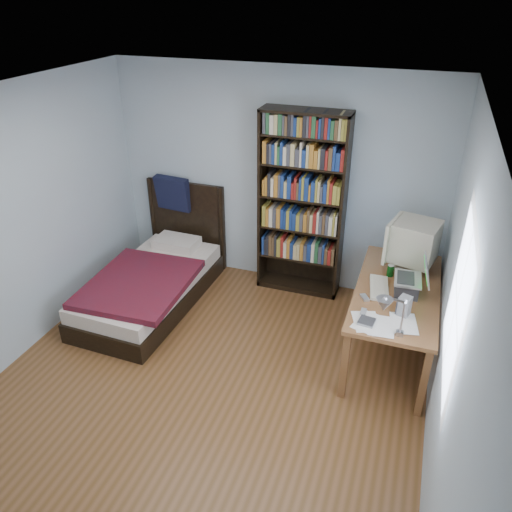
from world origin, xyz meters
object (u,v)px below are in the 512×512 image
desk (397,293)px  bed (153,280)px  crt_monitor (412,242)px  bookshelf (302,206)px  keyboard (379,288)px  speaker (404,306)px  desk_lamp (387,308)px  soda_can (390,271)px  laptop (409,283)px

desk → bed: bearing=-172.0°
crt_monitor → bookshelf: 1.28m
keyboard → speaker: bearing=-63.3°
desk_lamp → soda_can: bearing=92.5°
desk → keyboard: size_ratio=3.82×
crt_monitor → bookshelf: bookshelf is taller
desk → speaker: (0.08, -0.84, 0.41)m
keyboard → bookshelf: size_ratio=0.20×
laptop → keyboard: bearing=-176.9°
keyboard → bookshelf: bookshelf is taller
laptop → speaker: size_ratio=2.03×
bed → bookshelf: bearing=28.1°
desk → laptop: 0.64m
soda_can → bookshelf: bookshelf is taller
bookshelf → desk_lamp: bearing=-59.9°
bed → soda_can: bearing=3.5°
soda_can → bed: size_ratio=0.06×
crt_monitor → speaker: crt_monitor is taller
desk → crt_monitor: size_ratio=3.07×
laptop → bookshelf: size_ratio=0.18×
keyboard → desk_lamp: bearing=-91.1°
speaker → desk_lamp: bearing=-81.6°
laptop → speaker: bearing=-91.8°
desk_lamp → speaker: 0.76m
speaker → laptop: bearing=107.1°
keyboard → bed: 2.53m
keyboard → bed: size_ratio=0.20×
desk → desk_lamp: size_ratio=2.67×
desk_lamp → speaker: desk_lamp is taller
soda_can → bed: (-2.55, -0.15, -0.53)m
soda_can → speaker: bearing=-74.4°
desk_lamp → bookshelf: (-1.11, 1.92, -0.16)m
crt_monitor → soda_can: bearing=-123.4°
crt_monitor → desk_lamp: bearing=-93.7°
crt_monitor → speaker: bearing=-88.5°
desk_lamp → bookshelf: size_ratio=0.28×
bookshelf → bed: bearing=-151.9°
bookshelf → bed: bookshelf is taller
desk_lamp → bed: size_ratio=0.29×
speaker → bookshelf: bearing=153.1°
keyboard → crt_monitor: bearing=58.3°
crt_monitor → keyboard: 0.62m
bookshelf → bed: (-1.49, -0.80, -0.79)m
desk → bookshelf: 1.39m
speaker → bookshelf: size_ratio=0.09×
desk → laptop: bearing=-79.2°
desk_lamp → keyboard: bearing=97.0°
keyboard → speaker: size_ratio=2.23×
speaker → bed: bed is taller
laptop → desk_lamp: (-0.13, -1.01, 0.37)m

